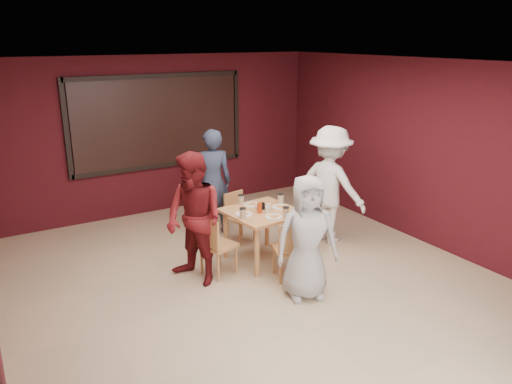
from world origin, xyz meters
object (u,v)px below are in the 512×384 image
chair_back (238,214)px  chair_left (214,243)px  diner_back (212,182)px  dining_table (262,217)px  diner_left (194,219)px  diner_front (307,238)px  chair_front (291,247)px  chair_right (308,219)px  diner_right (330,185)px

chair_back → chair_left: chair_left is taller
chair_back → diner_back: bearing=112.9°
dining_table → diner_left: (-1.09, -0.11, 0.21)m
diner_back → diner_left: size_ratio=1.00×
diner_front → chair_back: bearing=105.6°
dining_table → chair_front: dining_table is taller
dining_table → chair_left: bearing=-172.7°
chair_right → diner_back: diner_back is taller
dining_table → diner_right: bearing=3.8°
diner_front → diner_right: (1.34, 1.25, 0.13)m
dining_table → diner_front: (-0.08, -1.16, 0.12)m
chair_front → chair_right: bearing=42.7°
chair_back → diner_front: diner_front is taller
diner_left → chair_right: bearing=75.6°
diner_back → diner_left: (-0.94, -1.42, 0.00)m
chair_front → chair_left: size_ratio=0.98×
chair_back → diner_left: (-1.15, -0.95, 0.43)m
chair_left → diner_front: 1.32m
chair_left → diner_front: diner_front is taller
diner_right → chair_back: bearing=37.3°
diner_right → chair_front: bearing=101.8°
chair_right → diner_back: bearing=127.0°
chair_left → diner_left: bearing=-177.6°
chair_right → chair_back: bearing=133.4°
chair_back → dining_table: bearing=-93.9°
dining_table → diner_left: diner_left is taller
chair_front → diner_front: diner_front is taller
chair_front → chair_left: bearing=142.0°
dining_table → chair_back: 0.87m
chair_back → diner_front: size_ratio=0.49×
diner_back → chair_front: bearing=112.1°
chair_back → diner_back: 0.67m
dining_table → chair_front: 0.75m
dining_table → chair_back: dining_table is taller
chair_right → diner_front: (-0.90, -1.20, 0.32)m
chair_back → diner_right: bearing=-31.9°
diner_front → diner_back: size_ratio=0.90×
diner_back → diner_front: bearing=109.7°
diner_front → diner_left: diner_left is taller
chair_front → diner_left: bearing=150.4°
chair_left → chair_right: (1.63, 0.14, -0.02)m
chair_front → diner_back: (-0.14, 2.04, 0.39)m
chair_left → chair_right: 1.63m
diner_back → diner_left: diner_left is taller
chair_back → diner_front: bearing=-93.9°
chair_right → diner_right: size_ratio=0.44×
diner_left → diner_right: size_ratio=0.95×
chair_left → diner_back: (0.66, 1.41, 0.38)m
chair_front → chair_back: (0.06, 1.56, -0.04)m
chair_back → chair_right: 1.11m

